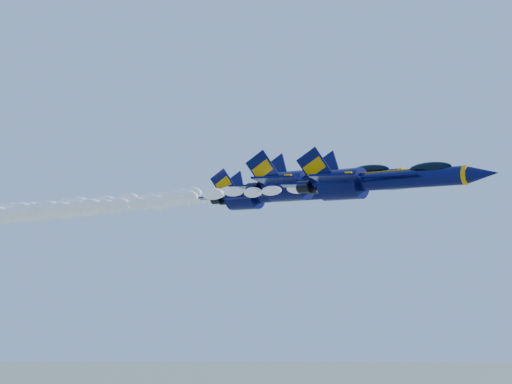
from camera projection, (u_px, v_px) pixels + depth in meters
The scene contains 6 objects.
jet_lead at pixel (379, 180), 57.60m from camera, with size 17.03×13.97×6.33m.
smoke_trail_jet_lead at pixel (94, 206), 78.70m from camera, with size 55.54×2.31×2.08m, color white.
jet_second at pixel (323, 182), 69.07m from camera, with size 19.68×16.14×7.31m.
smoke_trail_jet_second at pixel (82, 205), 90.86m from camera, with size 55.54×2.66×2.40m, color white.
jet_third at pixel (270, 195), 87.88m from camera, with size 19.94×16.36×7.41m.
smoke_trail_jet_third at pixel (80, 211), 109.74m from camera, with size 55.54×2.70×2.43m, color white.
Camera 1 is at (48.81, -64.36, 145.53)m, focal length 50.00 mm.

